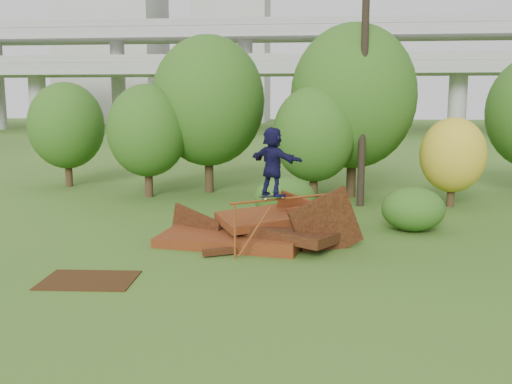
# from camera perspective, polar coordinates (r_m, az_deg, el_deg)

# --- Properties ---
(ground) EXTENTS (240.00, 240.00, 0.00)m
(ground) POSITION_cam_1_polar(r_m,az_deg,el_deg) (13.65, 2.49, -8.03)
(ground) COLOR #2D5116
(ground) RESTS_ON ground
(scrap_pile) EXTENTS (5.86, 3.31, 2.18)m
(scrap_pile) POSITION_cam_1_polar(r_m,az_deg,el_deg) (16.24, -0.23, -4.01)
(scrap_pile) COLOR #471F0C
(scrap_pile) RESTS_ON ground
(grind_rail) EXTENTS (2.71, 1.95, 1.48)m
(grind_rail) POSITION_cam_1_polar(r_m,az_deg,el_deg) (15.23, 2.85, -1.84)
(grind_rail) COLOR brown
(grind_rail) RESTS_ON ground
(skateboard) EXTENTS (0.71, 0.58, 0.08)m
(skateboard) POSITION_cam_1_polar(r_m,az_deg,el_deg) (14.96, 1.66, -0.44)
(skateboard) COLOR black
(skateboard) RESTS_ON grind_rail
(skater) EXTENTS (1.65, 1.44, 1.80)m
(skater) POSITION_cam_1_polar(r_m,az_deg,el_deg) (14.84, 1.67, 3.06)
(skater) COLOR #110F35
(skater) RESTS_ON skateboard
(flat_plate) EXTENTS (2.14, 1.59, 0.03)m
(flat_plate) POSITION_cam_1_polar(r_m,az_deg,el_deg) (13.55, -16.38, -8.45)
(flat_plate) COLOR #341D0B
(flat_plate) RESTS_ON ground
(tree_0) EXTENTS (3.36, 3.36, 4.74)m
(tree_0) POSITION_cam_1_polar(r_m,az_deg,el_deg) (24.35, -10.81, 6.04)
(tree_0) COLOR black
(tree_0) RESTS_ON ground
(tree_1) EXTENTS (4.93, 4.93, 6.86)m
(tree_1) POSITION_cam_1_polar(r_m,az_deg,el_deg) (25.26, -4.80, 9.04)
(tree_1) COLOR black
(tree_1) RESTS_ON ground
(tree_2) EXTENTS (3.28, 3.28, 4.63)m
(tree_2) POSITION_cam_1_polar(r_m,az_deg,el_deg) (22.67, 5.85, 5.77)
(tree_2) COLOR black
(tree_2) RESTS_ON ground
(tree_3) EXTENTS (5.19, 5.19, 7.20)m
(tree_3) POSITION_cam_1_polar(r_m,az_deg,el_deg) (24.21, 9.70, 9.39)
(tree_3) COLOR black
(tree_3) RESTS_ON ground
(tree_4) EXTENTS (2.48, 2.48, 3.42)m
(tree_4) POSITION_cam_1_polar(r_m,az_deg,el_deg) (22.95, 19.09, 3.51)
(tree_4) COLOR black
(tree_4) RESTS_ON ground
(tree_6) EXTENTS (3.52, 3.52, 4.91)m
(tree_6) POSITION_cam_1_polar(r_m,az_deg,el_deg) (28.35, -18.43, 6.31)
(tree_6) COLOR black
(tree_6) RESTS_ON ground
(shrub_left) EXTENTS (2.13, 1.97, 1.48)m
(shrub_left) POSITION_cam_1_polar(r_m,az_deg,el_deg) (19.52, 2.88, -0.61)
(shrub_left) COLOR #254813
(shrub_left) RESTS_ON ground
(shrub_right) EXTENTS (1.96, 1.79, 1.39)m
(shrub_right) POSITION_cam_1_polar(r_m,az_deg,el_deg) (18.40, 15.44, -1.66)
(shrub_right) COLOR #254813
(shrub_right) RESTS_ON ground
(utility_pole) EXTENTS (1.40, 0.28, 9.35)m
(utility_pole) POSITION_cam_1_polar(r_m,az_deg,el_deg) (22.15, 10.72, 10.80)
(utility_pole) COLOR black
(utility_pole) RESTS_ON ground
(freeway_overpass) EXTENTS (160.00, 15.00, 13.70)m
(freeway_overpass) POSITION_cam_1_polar(r_m,az_deg,el_deg) (76.20, 5.55, 13.74)
(freeway_overpass) COLOR gray
(freeway_overpass) RESTS_ON ground
(building_left) EXTENTS (18.00, 16.00, 35.00)m
(building_left) POSITION_cam_1_polar(r_m,az_deg,el_deg) (115.56, -14.17, 15.47)
(building_left) COLOR #9E9E99
(building_left) RESTS_ON ground
(building_right) EXTENTS (14.00, 14.00, 28.00)m
(building_right) POSITION_cam_1_polar(r_m,az_deg,el_deg) (116.67, -2.36, 13.94)
(building_right) COLOR #9E9E99
(building_right) RESTS_ON ground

